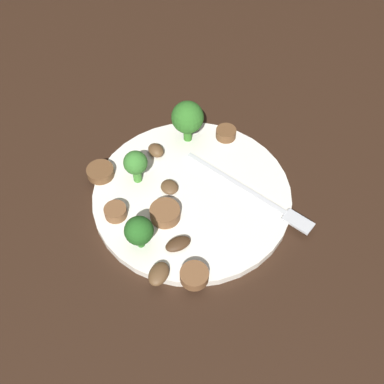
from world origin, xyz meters
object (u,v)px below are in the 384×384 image
object	(u,v)px
broccoli_floret_1	(188,118)
sausage_slice_1	(116,212)
sausage_slice_2	(194,276)
broccoli_floret_0	(136,164)
broccoli_floret_2	(139,231)
fork	(256,196)
mushroom_0	(178,244)
sausage_slice_3	(100,172)
mushroom_2	(169,187)
plate	(192,195)
sausage_slice_4	(165,213)
mushroom_1	(159,149)
mushroom_3	(159,274)
sausage_slice_0	(226,133)

from	to	relation	value
broccoli_floret_1	sausage_slice_1	size ratio (longest dim) A/B	2.29
broccoli_floret_1	sausage_slice_2	distance (m)	0.21
broccoli_floret_0	broccoli_floret_2	bearing A→B (deg)	-30.37
broccoli_floret_0	broccoli_floret_1	bearing A→B (deg)	101.92
fork	broccoli_floret_1	size ratio (longest dim) A/B	2.98
broccoli_floret_2	mushroom_0	size ratio (longest dim) A/B	1.49
sausage_slice_3	mushroom_2	xyz separation A→B (m)	(0.07, 0.06, -0.00)
plate	sausage_slice_2	world-z (taller)	sausage_slice_2
sausage_slice_4	mushroom_1	distance (m)	0.10
sausage_slice_2	mushroom_3	world-z (taller)	same
fork	sausage_slice_1	distance (m)	0.17
broccoli_floret_2	mushroom_3	bearing A→B (deg)	-7.98
sausage_slice_1	mushroom_0	distance (m)	0.08
sausage_slice_0	mushroom_2	world-z (taller)	sausage_slice_0
plate	mushroom_3	world-z (taller)	mushroom_3
fork	sausage_slice_4	distance (m)	0.11
sausage_slice_1	broccoli_floret_2	bearing A→B (deg)	2.00
broccoli_floret_2	mushroom_1	world-z (taller)	broccoli_floret_2
fork	sausage_slice_3	world-z (taller)	sausage_slice_3
broccoli_floret_2	mushroom_1	size ratio (longest dim) A/B	1.90
broccoli_floret_0	mushroom_2	bearing A→B (deg)	32.05
sausage_slice_3	mushroom_0	world-z (taller)	sausage_slice_3
sausage_slice_2	broccoli_floret_0	bearing A→B (deg)	170.58
fork	mushroom_0	world-z (taller)	mushroom_0
sausage_slice_0	mushroom_1	distance (m)	0.09
broccoli_floret_2	sausage_slice_2	size ratio (longest dim) A/B	1.44
sausage_slice_1	sausage_slice_4	world-z (taller)	sausage_slice_4
fork	mushroom_0	size ratio (longest dim) A/B	5.97
broccoli_floret_2	plate	bearing A→B (deg)	105.58
broccoli_floret_2	sausage_slice_4	xyz separation A→B (m)	(-0.01, 0.04, -0.02)
broccoli_floret_2	mushroom_2	size ratio (longest dim) A/B	1.91
mushroom_1	sausage_slice_2	bearing A→B (deg)	-22.71
sausage_slice_4	broccoli_floret_2	bearing A→B (deg)	-71.35
plate	sausage_slice_3	distance (m)	0.12
plate	mushroom_1	bearing A→B (deg)	176.53
broccoli_floret_1	mushroom_2	xyz separation A→B (m)	(0.06, -0.07, -0.03)
broccoli_floret_2	sausage_slice_3	size ratio (longest dim) A/B	1.33
plate	fork	size ratio (longest dim) A/B	1.35
sausage_slice_3	sausage_slice_4	bearing A→B (deg)	15.82
sausage_slice_1	sausage_slice_3	world-z (taller)	sausage_slice_1
sausage_slice_3	mushroom_1	xyz separation A→B (m)	(0.01, 0.08, 0.00)
fork	sausage_slice_0	bearing A→B (deg)	146.71
broccoli_floret_0	sausage_slice_3	distance (m)	0.05
broccoli_floret_0	sausage_slice_0	xyz separation A→B (m)	(0.01, 0.13, -0.02)
sausage_slice_0	mushroom_0	size ratio (longest dim) A/B	0.90
broccoli_floret_1	sausage_slice_0	size ratio (longest dim) A/B	2.22
mushroom_1	mushroom_3	size ratio (longest dim) A/B	0.81
fork	sausage_slice_3	bearing A→B (deg)	-151.02
sausage_slice_4	mushroom_0	world-z (taller)	sausage_slice_4
mushroom_1	plate	bearing A→B (deg)	-3.47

